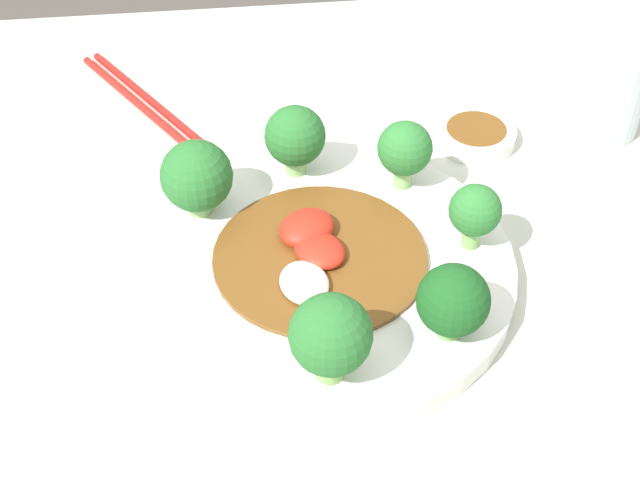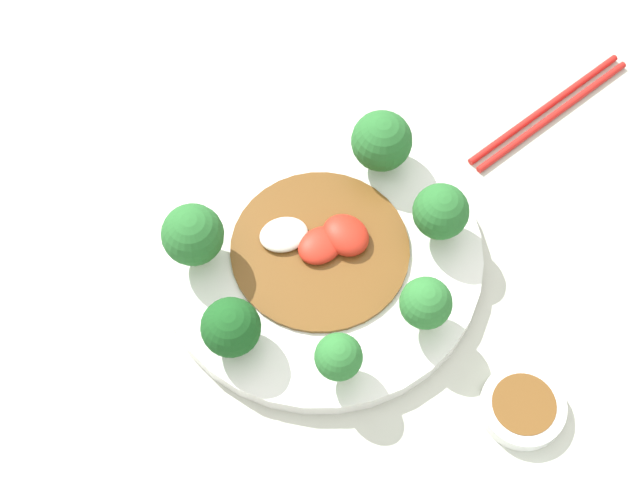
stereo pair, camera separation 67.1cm
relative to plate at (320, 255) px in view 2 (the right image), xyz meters
name	(u,v)px [view 2 (the right image)]	position (x,y,z in m)	size (l,w,h in m)	color
ground_plane	(310,471)	(-0.02, -0.02, -0.74)	(8.00, 8.00, 0.00)	#4C4742
table	(308,403)	(-0.02, -0.02, -0.38)	(0.91, 0.84, 0.73)	#B7BCAD
plate	(320,255)	(0.00, 0.00, 0.00)	(0.30, 0.30, 0.02)	white
broccoli_southwest	(231,328)	(-0.08, -0.08, 0.04)	(0.05, 0.05, 0.06)	#70A356
broccoli_west	(193,235)	(-0.11, 0.01, 0.05)	(0.06, 0.06, 0.07)	#7AAD5B
broccoli_southeast	(426,304)	(0.08, -0.08, 0.05)	(0.05, 0.05, 0.06)	#89B76B
broccoli_south	(339,357)	(0.00, -0.12, 0.04)	(0.04, 0.04, 0.06)	#7AAD5B
broccoli_northeast	(382,141)	(0.07, 0.09, 0.04)	(0.06, 0.06, 0.07)	#89B76B
broccoli_east	(441,212)	(0.11, 0.01, 0.05)	(0.05, 0.05, 0.06)	#89B76B
stirfry_center	(321,245)	(0.00, 0.00, 0.01)	(0.17, 0.17, 0.02)	brown
chopsticks	(549,112)	(0.25, 0.14, -0.01)	(0.19, 0.13, 0.01)	red
sauce_dish	(523,407)	(0.16, -0.16, 0.00)	(0.07, 0.07, 0.02)	white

